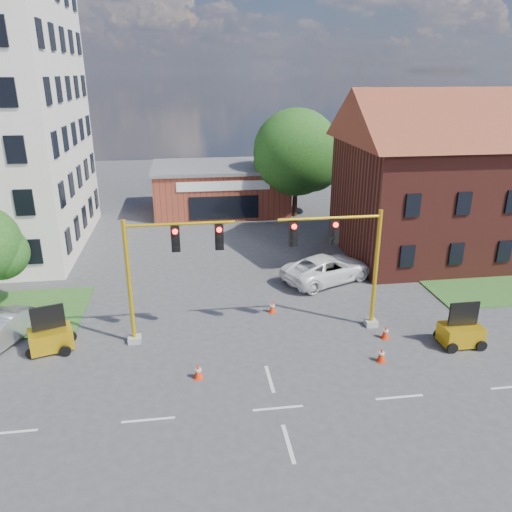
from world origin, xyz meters
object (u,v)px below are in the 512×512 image
(trailer_west, at_px, (51,337))
(trailer_east, at_px, (461,332))
(pickup_white, at_px, (328,269))
(signal_mast_east, at_px, (345,256))
(signal_mast_west, at_px, (164,266))

(trailer_west, bearing_deg, trailer_east, -24.93)
(trailer_east, distance_m, pickup_white, 9.48)
(pickup_white, bearing_deg, trailer_east, -177.41)
(signal_mast_east, height_order, trailer_west, signal_mast_east)
(trailer_west, bearing_deg, pickup_white, 4.12)
(trailer_west, distance_m, pickup_white, 16.38)
(signal_mast_east, distance_m, trailer_east, 6.59)
(signal_mast_west, relative_size, signal_mast_east, 1.00)
(signal_mast_west, height_order, trailer_west, signal_mast_west)
(signal_mast_west, bearing_deg, pickup_white, 31.89)
(signal_mast_east, relative_size, trailer_west, 2.80)
(signal_mast_east, bearing_deg, trailer_east, -25.42)
(signal_mast_east, xyz_separation_m, pickup_white, (1.00, 6.04, -3.10))
(signal_mast_west, distance_m, pickup_white, 11.85)
(trailer_east, xyz_separation_m, pickup_white, (-4.18, 8.50, 0.16))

